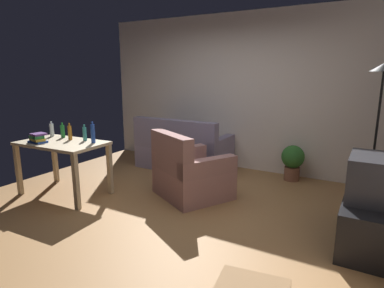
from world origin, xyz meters
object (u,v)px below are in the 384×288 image
object	(u,v)px
bottle_amber	(70,133)
tv	(371,178)
potted_plant	(293,160)
tv_stand	(365,222)
torchiere_lamp	(381,97)
couch	(182,152)
book_stack	(37,138)
bottle_green	(63,131)
desk	(62,150)
bottle_tall	(85,134)
armchair	(190,174)
bottle_clear	(52,130)
bottle_blue	(93,133)

from	to	relation	value
bottle_amber	tv	bearing A→B (deg)	6.32
potted_plant	bottle_amber	distance (m)	3.41
tv_stand	torchiere_lamp	size ratio (longest dim) A/B	0.61
torchiere_lamp	bottle_amber	size ratio (longest dim) A/B	7.58
couch	book_stack	size ratio (longest dim) A/B	6.54
tv	bottle_green	size ratio (longest dim) A/B	2.70
desk	bottle_tall	distance (m)	0.37
tv_stand	book_stack	distance (m)	4.11
tv_stand	bottle_amber	world-z (taller)	bottle_amber
potted_plant	armchair	size ratio (longest dim) A/B	0.48
bottle_clear	bottle_blue	bearing A→B (deg)	-1.70
armchair	bottle_tall	xyz separation A→B (m)	(-1.37, -0.58, 0.54)
bottle_clear	bottle_amber	world-z (taller)	bottle_amber
bottle_clear	bottle_blue	size ratio (longest dim) A/B	0.78
bottle_green	desk	bearing A→B (deg)	-42.15
armchair	bottle_clear	bearing A→B (deg)	44.74
bottle_clear	tv	bearing A→B (deg)	4.99
tv	desk	world-z (taller)	tv
armchair	bottle_blue	world-z (taller)	bottle_blue
bottle_tall	bottle_blue	bearing A→B (deg)	-12.74
desk	bottle_green	bearing A→B (deg)	135.37
bottle_blue	book_stack	size ratio (longest dim) A/B	1.18
tv_stand	torchiere_lamp	world-z (taller)	torchiere_lamp
couch	tv	world-z (taller)	same
tv_stand	bottle_green	world-z (taller)	bottle_green
armchair	book_stack	distance (m)	2.14
armchair	couch	bearing A→B (deg)	-25.86
couch	armchair	bearing A→B (deg)	125.70
tv_stand	bottle_clear	bearing A→B (deg)	95.00
bottle_amber	couch	bearing A→B (deg)	65.76
torchiere_lamp	bottle_tall	size ratio (longest dim) A/B	7.94
couch	bottle_amber	size ratio (longest dim) A/B	6.75
desk	bottle_amber	world-z (taller)	bottle_amber
desk	bottle_blue	size ratio (longest dim) A/B	4.20
bottle_clear	bottle_tall	distance (m)	0.68
tv	armchair	world-z (taller)	same
bottle_tall	bottle_blue	xyz separation A→B (m)	(0.21, -0.05, 0.03)
book_stack	bottle_blue	bearing A→B (deg)	29.06
tv_stand	bottle_blue	xyz separation A→B (m)	(-3.33, -0.40, 0.65)
couch	bottle_tall	size ratio (longest dim) A/B	7.08
torchiere_lamp	potted_plant	world-z (taller)	torchiere_lamp
torchiere_lamp	armchair	size ratio (longest dim) A/B	1.52
potted_plant	book_stack	bearing A→B (deg)	-140.15
tv	bottle_clear	bearing A→B (deg)	94.99
tv_stand	bottle_tall	bearing A→B (deg)	95.59
tv	book_stack	world-z (taller)	tv
tv_stand	couch	bearing A→B (deg)	65.77
bottle_blue	couch	bearing A→B (deg)	78.42
torchiere_lamp	desk	bearing A→B (deg)	-157.96
tv	desk	distance (m)	3.81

